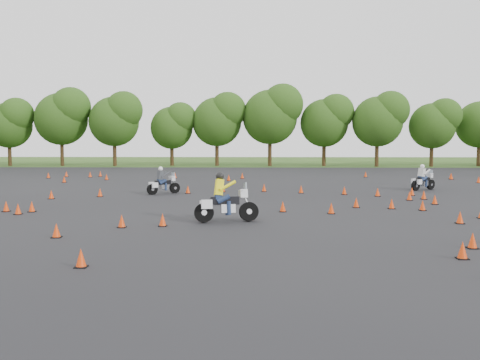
% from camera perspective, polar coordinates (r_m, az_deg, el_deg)
% --- Properties ---
extents(ground, '(140.00, 140.00, 0.00)m').
position_cam_1_polar(ground, '(22.14, -0.21, -3.91)').
color(ground, '#2D5119').
rests_on(ground, ground).
extents(asphalt_pad, '(62.00, 62.00, 0.00)m').
position_cam_1_polar(asphalt_pad, '(28.08, 0.08, -2.11)').
color(asphalt_pad, black).
rests_on(asphalt_pad, ground).
extents(treeline, '(86.60, 32.35, 10.49)m').
position_cam_1_polar(treeline, '(57.00, 3.04, 5.72)').
color(treeline, '#284914').
rests_on(treeline, ground).
extents(traffic_cones, '(33.11, 32.95, 0.45)m').
position_cam_1_polar(traffic_cones, '(27.70, 0.84, -1.74)').
color(traffic_cones, '#E23A09').
rests_on(traffic_cones, asphalt_pad).
extents(rider_grey, '(2.04, 1.73, 1.59)m').
position_cam_1_polar(rider_grey, '(31.23, -8.16, -0.02)').
color(rider_grey, '#383A3E').
rests_on(rider_grey, ground).
extents(rider_yellow, '(2.59, 1.25, 1.92)m').
position_cam_1_polar(rider_yellow, '(20.44, -1.42, -1.88)').
color(rider_yellow, '#FFEF16').
rests_on(rider_yellow, ground).
extents(rider_white, '(2.08, 1.73, 1.61)m').
position_cam_1_polar(rider_white, '(35.13, 18.96, 0.29)').
color(rider_white, silver).
rests_on(rider_white, ground).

